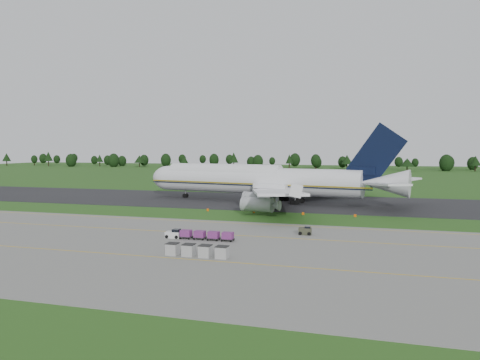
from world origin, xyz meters
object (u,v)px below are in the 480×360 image
(uld_row, at_px, (197,250))
(edge_markers, at_px, (278,213))
(utility_cart, at_px, (305,231))
(baggage_train, at_px, (198,235))
(aircraft, at_px, (261,180))

(uld_row, xyz_separation_m, edge_markers, (2.34, 43.35, -0.61))
(edge_markers, bearing_deg, utility_cart, -68.01)
(baggage_train, distance_m, uld_row, 11.82)
(utility_cart, height_order, edge_markers, utility_cart)
(baggage_train, distance_m, edge_markers, 32.93)
(baggage_train, bearing_deg, utility_cart, 29.14)
(aircraft, xyz_separation_m, baggage_train, (2.69, -53.53, -5.15))
(baggage_train, relative_size, uld_row, 1.31)
(baggage_train, relative_size, utility_cart, 5.36)
(baggage_train, height_order, utility_cart, baggage_train)
(aircraft, height_order, edge_markers, aircraft)
(aircraft, height_order, baggage_train, aircraft)
(utility_cart, bearing_deg, edge_markers, 111.99)
(aircraft, height_order, uld_row, aircraft)
(aircraft, relative_size, edge_markers, 2.20)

